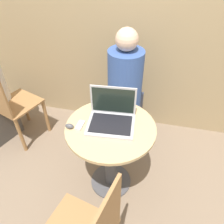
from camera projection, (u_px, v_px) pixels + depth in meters
ground_plane at (111, 181)px, 2.07m from camera, size 12.00×12.00×0.00m
back_wall at (135, 8)px, 1.97m from camera, size 7.00×0.05×2.60m
round_table at (111, 146)px, 1.76m from camera, size 0.68×0.68×0.71m
laptop at (111, 117)px, 1.63m from camera, size 0.37×0.30×0.26m
cell_phone at (80, 125)px, 1.62m from camera, size 0.05×0.10×0.02m
computer_mouse at (69, 126)px, 1.60m from camera, size 0.06×0.04×0.04m
person_seated at (125, 98)px, 2.23m from camera, size 0.34×0.51×1.25m
chair_background at (11, 105)px, 2.22m from camera, size 0.51×0.51×0.92m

